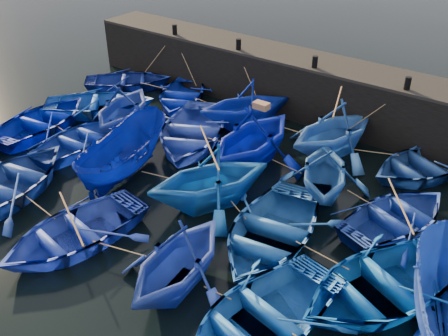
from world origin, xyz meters
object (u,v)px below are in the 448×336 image
Objects in this scene: boat_13 at (43,120)px; wooden_crate at (261,106)px; boat_8 at (191,131)px; boat_0 at (129,80)px.

wooden_crate is at bearing -169.69° from boat_13.
boat_8 is 1.11× the size of boat_13.
boat_0 is at bearing 165.79° from wooden_crate.
boat_8 is at bearing -178.09° from wooden_crate.
wooden_crate is (9.80, -2.48, 2.15)m from boat_0.
boat_13 is at bearing 142.38° from boat_0.
wooden_crate is (9.24, 3.14, 2.09)m from boat_13.
boat_8 is at bearing -155.15° from boat_0.
boat_8 is 6.64m from boat_13.
boat_0 is at bearing 131.64° from boat_8.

